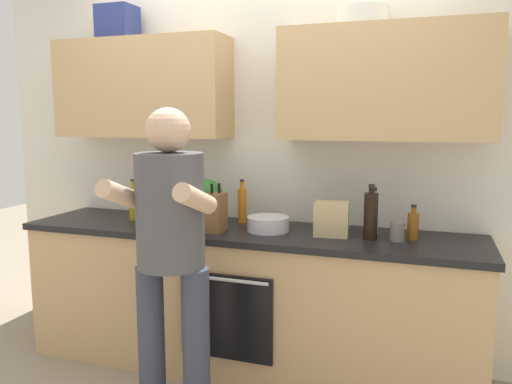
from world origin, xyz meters
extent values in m
plane|color=gray|center=(0.00, 0.00, 0.00)|extent=(12.00, 12.00, 0.00)
cube|color=silver|center=(0.00, 0.36, 1.25)|extent=(4.00, 0.06, 2.50)
cube|color=tan|center=(-0.80, 0.17, 1.77)|extent=(1.21, 0.32, 0.65)
cube|color=tan|center=(0.80, 0.17, 1.77)|extent=(1.21, 0.32, 0.65)
cylinder|color=silver|center=(0.66, 0.17, 2.15)|extent=(0.29, 0.29, 0.10)
cube|color=navy|center=(-0.97, 0.17, 2.21)|extent=(0.24, 0.20, 0.22)
cube|color=tan|center=(0.00, 0.00, 0.43)|extent=(2.80, 0.60, 0.86)
cube|color=black|center=(0.00, 0.00, 0.88)|extent=(2.84, 0.64, 0.04)
cube|color=black|center=(0.00, -0.31, 0.45)|extent=(0.56, 0.02, 0.50)
cylinder|color=silver|center=(0.00, -0.33, 0.68)|extent=(0.52, 0.02, 0.02)
cylinder|color=#383D4C|center=(-0.28, -0.67, 0.42)|extent=(0.14, 0.14, 0.84)
cylinder|color=#383D4C|center=(-0.02, -0.67, 0.42)|extent=(0.14, 0.14, 0.84)
cylinder|color=#4C4C51|center=(-0.15, -0.67, 1.12)|extent=(0.34, 0.34, 0.57)
sphere|color=#D8AD8C|center=(-0.15, -0.67, 1.52)|extent=(0.22, 0.22, 0.22)
cylinder|color=#D8AD8C|center=(-0.35, -0.79, 1.21)|extent=(0.09, 0.31, 0.19)
cylinder|color=#D8AD8C|center=(0.05, -0.79, 1.21)|extent=(0.09, 0.31, 0.19)
cylinder|color=silver|center=(0.76, 0.11, 1.00)|extent=(0.08, 0.08, 0.21)
cylinder|color=silver|center=(0.76, 0.11, 1.13)|extent=(0.04, 0.04, 0.05)
cylinder|color=black|center=(0.76, 0.11, 1.17)|extent=(0.04, 0.04, 0.02)
cylinder|color=black|center=(0.76, -0.01, 1.03)|extent=(0.08, 0.08, 0.26)
cylinder|color=black|center=(0.76, -0.01, 1.18)|extent=(0.03, 0.03, 0.03)
cylinder|color=black|center=(0.76, -0.01, 1.20)|extent=(0.04, 0.04, 0.02)
cylinder|color=#8C4C14|center=(0.99, 0.06, 0.98)|extent=(0.06, 0.06, 0.15)
cylinder|color=#8C4C14|center=(0.99, 0.06, 1.07)|extent=(0.03, 0.03, 0.03)
cylinder|color=black|center=(0.99, 0.06, 1.09)|extent=(0.03, 0.03, 0.01)
cylinder|color=brown|center=(-0.70, 0.10, 1.03)|extent=(0.07, 0.07, 0.27)
cylinder|color=brown|center=(-0.70, 0.10, 1.19)|extent=(0.02, 0.02, 0.05)
cylinder|color=black|center=(-0.70, 0.10, 1.22)|extent=(0.03, 0.03, 0.01)
cylinder|color=orange|center=(-0.08, 0.18, 1.01)|extent=(0.05, 0.05, 0.22)
cylinder|color=orange|center=(-0.08, 0.18, 1.15)|extent=(0.02, 0.02, 0.05)
cylinder|color=black|center=(-0.08, 0.18, 1.18)|extent=(0.03, 0.03, 0.01)
cylinder|color=olive|center=(-0.81, 0.03, 1.00)|extent=(0.06, 0.06, 0.19)
cylinder|color=olive|center=(-0.81, 0.03, 1.13)|extent=(0.02, 0.02, 0.07)
cylinder|color=black|center=(-0.81, 0.03, 1.17)|extent=(0.03, 0.03, 0.01)
cylinder|color=slate|center=(0.91, -0.01, 0.95)|extent=(0.08, 0.08, 0.11)
cylinder|color=silver|center=(0.15, -0.01, 0.94)|extent=(0.26, 0.26, 0.09)
cube|color=brown|center=(-0.14, -0.12, 1.02)|extent=(0.10, 0.14, 0.23)
cylinder|color=black|center=(-0.15, -0.14, 1.16)|extent=(0.02, 0.02, 0.06)
cylinder|color=black|center=(-0.12, -0.10, 1.16)|extent=(0.02, 0.02, 0.06)
cylinder|color=#9E6647|center=(-0.27, 0.04, 0.95)|extent=(0.12, 0.12, 0.11)
sphere|color=#2D6B28|center=(-0.27, 0.04, 1.09)|extent=(0.21, 0.21, 0.21)
cube|color=tan|center=(0.54, 0.00, 1.00)|extent=(0.21, 0.17, 0.20)
camera|label=1|loc=(1.06, -2.87, 1.58)|focal=35.56mm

